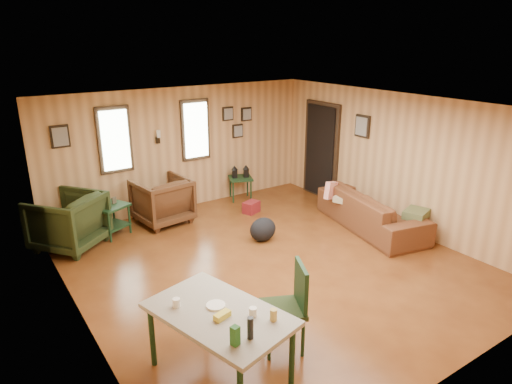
% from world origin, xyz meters
% --- Properties ---
extents(room, '(5.54, 6.04, 2.44)m').
position_xyz_m(room, '(0.17, 0.27, 1.21)').
color(room, brown).
rests_on(room, ground).
extents(sofa, '(1.13, 2.39, 0.90)m').
position_xyz_m(sofa, '(2.31, 0.12, 0.45)').
color(sofa, brown).
rests_on(sofa, ground).
extents(recliner_brown, '(1.00, 0.95, 0.94)m').
position_xyz_m(recliner_brown, '(-0.69, 2.47, 0.47)').
color(recliner_brown, '#4A2B16').
rests_on(recliner_brown, ground).
extents(recliner_green, '(1.33, 1.32, 1.00)m').
position_xyz_m(recliner_green, '(-2.38, 2.33, 0.50)').
color(recliner_green, '#253116').
rests_on(recliner_green, ground).
extents(end_table, '(0.69, 0.67, 0.68)m').
position_xyz_m(end_table, '(-1.66, 2.42, 0.38)').
color(end_table, '#19391C').
rests_on(end_table, ground).
extents(side_table, '(0.61, 0.61, 0.75)m').
position_xyz_m(side_table, '(1.18, 2.72, 0.51)').
color(side_table, '#19391C').
rests_on(side_table, ground).
extents(cooler, '(0.37, 0.32, 0.22)m').
position_xyz_m(cooler, '(0.94, 1.94, 0.11)').
color(cooler, maroon).
rests_on(cooler, ground).
extents(backpack, '(0.55, 0.46, 0.41)m').
position_xyz_m(backpack, '(0.38, 0.76, 0.20)').
color(backpack, black).
rests_on(backpack, ground).
extents(sofa_pillows, '(0.97, 1.85, 0.38)m').
position_xyz_m(sofa_pillows, '(2.26, 0.01, 0.51)').
color(sofa_pillows, '#535C33').
rests_on(sofa_pillows, sofa).
extents(dining_table, '(1.21, 1.63, 0.96)m').
position_xyz_m(dining_table, '(-1.83, -1.66, 0.68)').
color(dining_table, '#9E9784').
rests_on(dining_table, ground).
extents(dining_chair, '(0.61, 0.61, 1.01)m').
position_xyz_m(dining_chair, '(-0.98, -1.70, 0.57)').
color(dining_chair, '#253116').
rests_on(dining_chair, ground).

